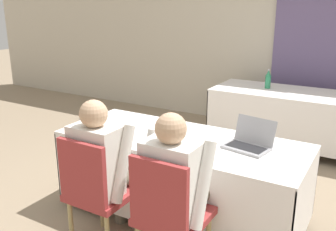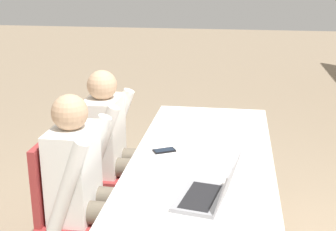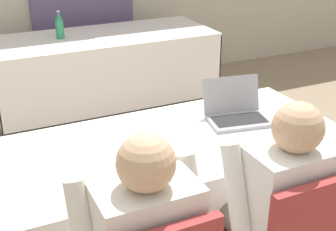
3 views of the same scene
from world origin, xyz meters
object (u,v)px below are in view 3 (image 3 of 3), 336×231
Objects in this scene: cell_phone at (161,169)px; water_bottle at (60,26)px; person_white_shirt at (275,206)px; laptop at (237,113)px.

water_bottle is (0.13, 2.47, 0.11)m from cell_phone.
person_white_shirt is (0.36, -0.38, -0.07)m from cell_phone.
laptop is 0.32× the size of person_white_shirt.
water_bottle is at bearing -85.32° from person_white_shirt.
cell_phone is at bearing -46.60° from person_white_shirt.
laptop is at bearing -1.46° from cell_phone.
cell_phone is 0.53m from person_white_shirt.
laptop is 0.68m from cell_phone.
person_white_shirt is at bearing -75.38° from cell_phone.
cell_phone is at bearing -142.36° from laptop.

